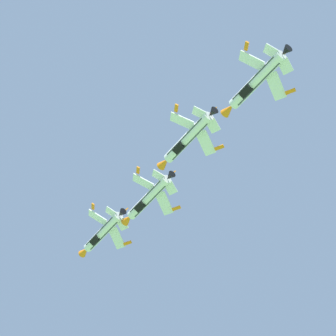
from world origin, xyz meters
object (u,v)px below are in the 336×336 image
at_px(fighter_jet_lead, 102,233).
at_px(fighter_jet_left_wing, 148,199).
at_px(fighter_jet_left_outer, 256,82).
at_px(fighter_jet_right_wing, 187,139).

height_order(fighter_jet_lead, fighter_jet_left_wing, fighter_jet_lead).
height_order(fighter_jet_left_wing, fighter_jet_left_outer, fighter_jet_left_outer).
height_order(fighter_jet_lead, fighter_jet_right_wing, fighter_jet_lead).
bearing_deg(fighter_jet_lead, fighter_jet_left_outer, -89.85).
xyz_separation_m(fighter_jet_left_wing, fighter_jet_left_outer, (17.48, -27.17, 0.10)).
relative_size(fighter_jet_left_wing, fighter_jet_right_wing, 1.00).
distance_m(fighter_jet_lead, fighter_jet_right_wing, 30.76).
bearing_deg(fighter_jet_right_wing, fighter_jet_left_outer, -85.05).
relative_size(fighter_jet_lead, fighter_jet_left_outer, 1.00).
bearing_deg(fighter_jet_lead, fighter_jet_left_wing, -86.31).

